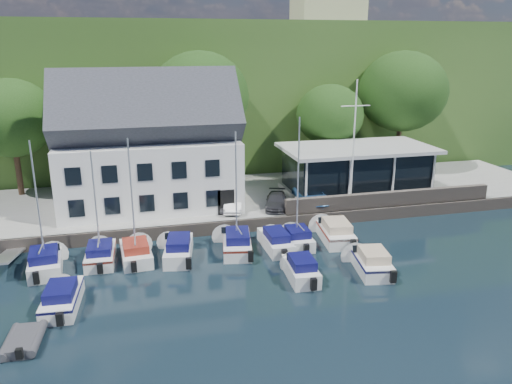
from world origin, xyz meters
TOP-DOWN VIEW (x-y plane):
  - ground at (0.00, 0.00)m, footprint 180.00×180.00m
  - quay at (0.00, 17.50)m, footprint 60.00×13.00m
  - quay_face at (0.00, 11.00)m, footprint 60.00×0.30m
  - hillside at (0.00, 62.00)m, footprint 160.00×75.00m
  - field_patch at (8.00, 70.00)m, footprint 50.00×30.00m
  - harbor_building at (-7.00, 16.50)m, footprint 14.40×8.20m
  - club_pavilion at (11.00, 16.00)m, footprint 13.20×7.20m
  - seawall at (12.00, 11.40)m, footprint 18.00×0.50m
  - gangway at (-16.50, 9.00)m, footprint 1.20×6.00m
  - car_silver at (-1.34, 13.81)m, footprint 1.54×3.27m
  - car_white at (-0.69, 13.47)m, footprint 2.34×4.16m
  - car_dgrey at (2.74, 13.15)m, footprint 2.79×4.28m
  - car_blue at (5.97, 13.42)m, footprint 1.82×4.22m
  - flagpole at (8.94, 12.42)m, footprint 2.44×0.20m
  - tree_0 at (-18.11, 22.15)m, footprint 7.39×7.39m
  - tree_1 at (-11.94, 21.87)m, footprint 7.58×7.58m
  - tree_2 at (-1.96, 22.23)m, footprint 8.97×8.97m
  - tree_4 at (10.75, 21.98)m, footprint 6.63×6.63m
  - tree_5 at (18.50, 22.09)m, footprint 8.90×8.90m
  - boat_r1_0 at (-14.10, 7.39)m, footprint 2.65×5.76m
  - boat_r1_1 at (-10.79, 8.00)m, footprint 2.14×5.64m
  - boat_r1_2 at (-8.51, 7.76)m, footprint 2.48×5.87m
  - boat_r1_3 at (-5.72, 7.46)m, footprint 2.91×6.45m
  - boat_r1_4 at (-1.68, 7.63)m, footprint 3.12×6.63m
  - boat_r1_5 at (1.03, 7.38)m, footprint 1.84×6.05m
  - boat_r1_6 at (2.66, 7.56)m, footprint 2.07×5.08m
  - boat_r1_7 at (5.72, 7.87)m, footprint 2.98×6.79m
  - boat_r2_0 at (-12.54, 2.39)m, footprint 2.30×5.98m
  - boat_r2_3 at (1.26, 2.53)m, footprint 2.06×5.18m
  - boat_r2_4 at (5.93, 2.45)m, footprint 2.94×5.90m
  - dinghy_1 at (-13.92, -0.97)m, footprint 1.91×3.00m

SIDE VIEW (x-z plane):
  - ground at x=0.00m, z-range 0.00..0.00m
  - gangway at x=-16.50m, z-range -0.70..0.70m
  - dinghy_1 at x=-13.92m, z-range 0.00..0.68m
  - quay at x=0.00m, z-range 0.00..1.00m
  - quay_face at x=0.00m, z-range 0.00..1.00m
  - boat_r2_0 at x=-12.54m, z-range 0.00..1.41m
  - boat_r1_5 at x=1.03m, z-range 0.00..1.42m
  - boat_r2_3 at x=1.26m, z-range 0.00..1.48m
  - boat_r2_4 at x=5.93m, z-range 0.00..1.51m
  - boat_r1_3 at x=-5.72m, z-range 0.00..1.53m
  - boat_r1_7 at x=5.72m, z-range 0.00..1.54m
  - car_silver at x=-1.34m, z-range 1.00..2.08m
  - car_dgrey at x=2.74m, z-range 1.00..2.15m
  - seawall at x=12.00m, z-range 1.00..2.20m
  - car_white at x=-0.69m, z-range 1.00..2.30m
  - car_blue at x=5.97m, z-range 1.00..2.42m
  - club_pavilion at x=11.00m, z-range 1.00..5.10m
  - boat_r1_1 at x=-10.79m, z-range 0.00..8.27m
  - boat_r1_2 at x=-8.51m, z-range 0.00..8.41m
  - boat_r1_6 at x=2.66m, z-range 0.00..8.42m
  - boat_r1_4 at x=-1.68m, z-range 0.00..9.19m
  - boat_r1_0 at x=-14.10m, z-range 0.00..9.37m
  - harbor_building at x=-7.00m, z-range 1.00..9.70m
  - tree_4 at x=10.75m, z-range 1.00..10.06m
  - tree_0 at x=-18.11m, z-range 1.00..11.10m
  - flagpole at x=8.94m, z-range 1.00..11.18m
  - tree_1 at x=-11.94m, z-range 1.00..11.36m
  - tree_5 at x=18.50m, z-range 1.00..13.16m
  - tree_2 at x=-1.96m, z-range 1.00..13.26m
  - hillside at x=0.00m, z-range 0.00..16.00m
  - field_patch at x=8.00m, z-range 16.00..16.30m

